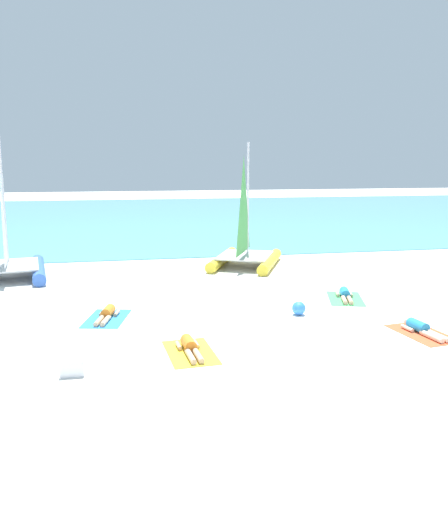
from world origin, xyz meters
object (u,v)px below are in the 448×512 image
(sunbather_center_left, at_px, (190,346))
(sunbather_center_right, at_px, (345,295))
(towel_leftmost, at_px, (107,318))
(sunbather_leftmost, at_px, (107,314))
(towel_center_left, at_px, (190,352))
(sailboat_yellow, at_px, (245,248))
(towel_center_right, at_px, (345,299))
(towel_rightmost, at_px, (423,334))
(sunbather_rightmost, at_px, (421,328))
(beach_ball, at_px, (299,308))
(sailboat_blue, at_px, (7,257))
(cooler_box, at_px, (73,367))

(sunbather_center_left, distance_m, sunbather_center_right, 7.01)
(towel_leftmost, height_order, sunbather_leftmost, sunbather_leftmost)
(towel_leftmost, relative_size, sunbather_center_right, 1.23)
(towel_center_left, distance_m, sunbather_center_right, 7.04)
(sailboat_yellow, bearing_deg, towel_center_right, -47.12)
(towel_rightmost, bearing_deg, sunbather_center_right, 97.15)
(sunbather_center_right, xyz_separation_m, sunbather_rightmost, (0.47, -3.79, 0.00))
(sailboat_yellow, bearing_deg, sunbather_center_right, -46.77)
(sunbather_center_right, relative_size, beach_ball, 3.75)
(towel_center_left, bearing_deg, towel_center_right, 34.56)
(towel_rightmost, bearing_deg, beach_ball, 138.93)
(sailboat_blue, xyz_separation_m, cooler_box, (3.28, -10.31, -0.66))
(towel_leftmost, xyz_separation_m, sunbather_rightmost, (8.29, -2.98, 0.13))
(sunbather_rightmost, relative_size, beach_ball, 3.82)
(sunbather_center_right, distance_m, cooler_box, 9.73)
(sunbather_center_left, xyz_separation_m, towel_center_right, (5.76, 3.90, -0.13))
(sunbather_rightmost, xyz_separation_m, cooler_box, (-8.91, -1.07, 0.05))
(towel_center_right, bearing_deg, sunbather_center_left, -145.92)
(towel_center_right, bearing_deg, towel_center_left, -145.44)
(towel_leftmost, height_order, cooler_box, cooler_box)
(towel_leftmost, bearing_deg, sunbather_leftmost, 76.91)
(towel_leftmost, distance_m, sunbather_center_left, 3.75)
(sunbather_leftmost, height_order, beach_ball, beach_ball)
(sailboat_blue, relative_size, cooler_box, 11.32)
(towel_center_left, distance_m, beach_ball, 4.39)
(sailboat_blue, relative_size, towel_leftmost, 2.98)
(towel_center_right, distance_m, towel_rightmost, 3.82)
(sailboat_blue, bearing_deg, sunbather_center_left, -66.60)
(sailboat_yellow, distance_m, towel_center_right, 6.42)
(sailboat_blue, bearing_deg, sailboat_yellow, -5.67)
(sailboat_yellow, bearing_deg, towel_rightmost, -51.10)
(sunbather_center_left, bearing_deg, beach_ball, 29.78)
(sunbather_leftmost, bearing_deg, towel_center_left, -45.35)
(towel_center_left, bearing_deg, sunbather_center_right, 34.89)
(sailboat_blue, distance_m, sunbather_center_left, 11.16)
(towel_leftmost, xyz_separation_m, towel_center_left, (2.03, -3.22, 0.00))
(towel_center_right, distance_m, sunbather_rightmost, 3.76)
(sunbather_center_left, relative_size, beach_ball, 3.82)
(sunbather_leftmost, xyz_separation_m, cooler_box, (-0.64, -4.11, 0.05))
(towel_center_right, height_order, sunbather_center_right, sunbather_center_right)
(sunbather_rightmost, bearing_deg, sailboat_yellow, 96.50)
(sailboat_yellow, height_order, towel_leftmost, sailboat_yellow)
(towel_rightmost, height_order, beach_ball, beach_ball)
(towel_leftmost, bearing_deg, cooler_box, -98.77)
(sunbather_center_right, relative_size, sunbather_rightmost, 0.98)
(sunbather_rightmost, distance_m, cooler_box, 8.97)
(cooler_box, bearing_deg, sailboat_yellow, 59.35)
(towel_leftmost, relative_size, sunbather_rightmost, 1.21)
(sunbather_center_right, xyz_separation_m, beach_ball, (-2.18, -1.54, 0.07))
(sunbather_center_right, height_order, sunbather_rightmost, same)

